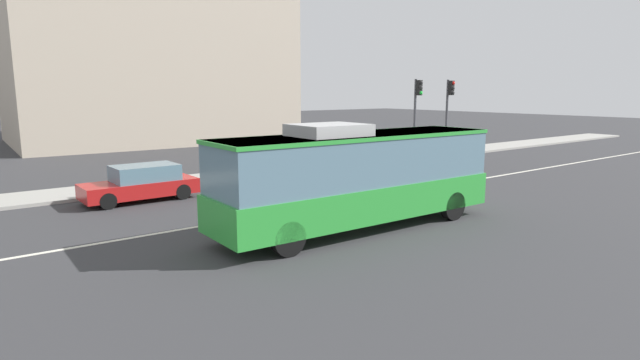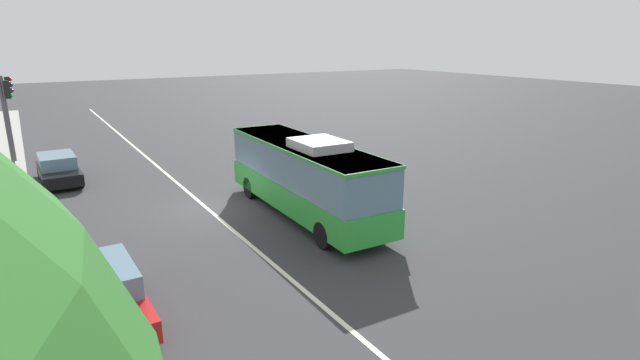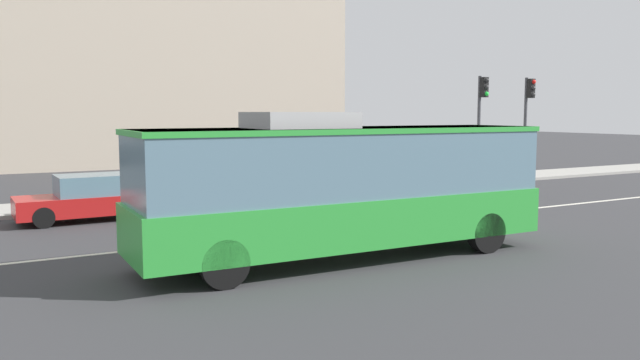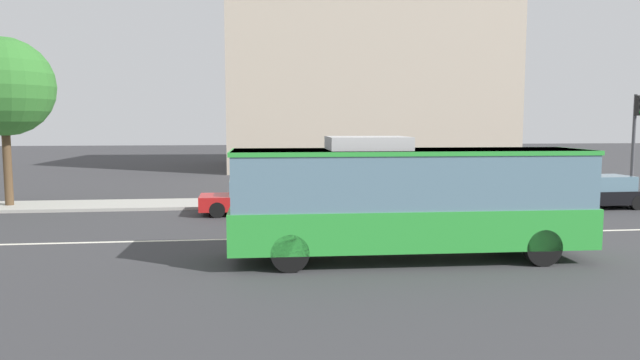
# 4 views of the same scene
# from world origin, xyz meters

# --- Properties ---
(ground_plane) EXTENTS (160.00, 160.00, 0.00)m
(ground_plane) POSITION_xyz_m (0.00, 0.00, 0.00)
(ground_plane) COLOR #333335
(sidewalk_kerb) EXTENTS (80.00, 2.98, 0.14)m
(sidewalk_kerb) POSITION_xyz_m (0.00, 8.11, 0.07)
(sidewalk_kerb) COLOR #9E9B93
(sidewalk_kerb) RESTS_ON ground_plane
(lane_centre_line) EXTENTS (76.00, 0.16, 0.01)m
(lane_centre_line) POSITION_xyz_m (0.00, 0.00, 0.01)
(lane_centre_line) COLOR silver
(lane_centre_line) RESTS_ON ground_plane
(transit_bus) EXTENTS (10.05, 2.70, 3.46)m
(transit_bus) POSITION_xyz_m (-3.00, -3.31, 1.81)
(transit_bus) COLOR green
(transit_bus) RESTS_ON ground_plane
(sedan_black) EXTENTS (4.54, 1.91, 1.46)m
(sedan_black) POSITION_xyz_m (8.06, 5.19, 0.72)
(sedan_black) COLOR black
(sedan_black) RESTS_ON ground_plane
(sedan_red) EXTENTS (4.53, 1.88, 1.46)m
(sedan_red) POSITION_xyz_m (-7.21, 5.27, 0.72)
(sedan_red) COLOR #B21919
(sedan_red) RESTS_ON ground_plane
(traffic_light_near_corner) EXTENTS (0.34, 0.62, 5.20)m
(traffic_light_near_corner) POSITION_xyz_m (11.13, 7.04, 3.56)
(traffic_light_near_corner) COLOR #47474C
(traffic_light_near_corner) RESTS_ON ground_plane
(traffic_light_mid_block) EXTENTS (0.34, 0.62, 5.20)m
(traffic_light_mid_block) POSITION_xyz_m (14.23, 6.98, 3.56)
(traffic_light_mid_block) COLOR #47474C
(traffic_light_mid_block) RESTS_ON ground_plane
(office_block_background) EXTENTS (22.85, 16.97, 17.00)m
(office_block_background) POSITION_xyz_m (2.17, 31.34, 8.50)
(office_block_background) COLOR #B7A893
(office_block_background) RESTS_ON ground_plane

